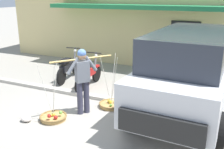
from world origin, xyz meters
name	(u,v)px	position (x,y,z in m)	size (l,w,h in m)	color
ground_plane	(89,108)	(0.00, 0.00, 0.00)	(90.00, 90.00, 0.00)	gray
sidewalk_curb	(101,98)	(0.00, 0.70, 0.05)	(20.00, 0.24, 0.10)	#AEA89C
fruit_vendor	(83,77)	(0.00, -0.29, 0.98)	(1.00, 1.33, 1.70)	#38384C
fruit_basket_left_side	(53,117)	(-0.48, -0.95, 0.08)	(0.67, 0.67, 1.45)	#B2894C
fruit_basket_right_side	(111,104)	(0.48, 0.36, 0.08)	(0.67, 0.67, 1.45)	#B2894C
motorcycle_nearest_shop	(68,67)	(-1.92, 1.87, 0.45)	(0.54, 1.81, 1.09)	black
motorcycle_second_in_row	(88,74)	(-0.87, 1.47, 0.45)	(0.54, 1.82, 1.09)	black
parked_truck	(189,69)	(2.38, 1.01, 1.13)	(2.28, 4.87, 2.10)	silver
storefront_building	(155,13)	(-0.33, 7.08, 2.10)	(13.00, 6.00, 4.20)	#DBC684
plastic_litter_bag	(26,119)	(-1.02, -1.30, 0.07)	(0.28, 0.22, 0.14)	silver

